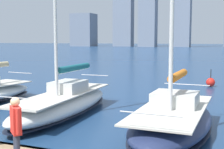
% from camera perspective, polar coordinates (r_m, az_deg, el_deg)
% --- Properties ---
extents(sailboat_orange, '(2.98, 7.27, 12.06)m').
position_cam_1_polar(sailboat_orange, '(12.63, 11.05, -7.86)').
color(sailboat_orange, navy).
rests_on(sailboat_orange, ground).
extents(sailboat_teal, '(2.62, 8.77, 11.88)m').
position_cam_1_polar(sailboat_teal, '(15.73, -8.76, -4.95)').
color(sailboat_teal, white).
rests_on(sailboat_teal, ground).
extents(person_red_shirt, '(0.51, 0.45, 1.73)m').
position_cam_1_polar(person_red_shirt, '(8.13, -17.16, -8.76)').
color(person_red_shirt, '#2D3347').
rests_on(person_red_shirt, dock_pier).
extents(channel_buoy, '(0.70, 0.70, 1.40)m').
position_cam_1_polar(channel_buoy, '(26.17, 17.58, -1.35)').
color(channel_buoy, red).
rests_on(channel_buoy, ground).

